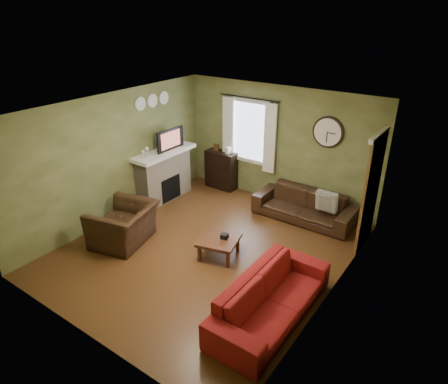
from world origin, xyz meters
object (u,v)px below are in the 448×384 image
Objects in this scene: armchair at (124,225)px; coffee_table at (219,247)px; bookshelf at (221,170)px; sofa_brown at (304,206)px; sofa_red at (271,298)px.

armchair is 1.85m from coffee_table.
armchair is (-0.04, -3.09, -0.09)m from bookshelf.
sofa_brown is 2.23m from coffee_table.
sofa_brown is at bearing 125.01° from armchair.
armchair is 1.71× the size of coffee_table.
bookshelf is 3.09m from armchair.
coffee_table is at bearing 61.55° from sofa_red.
bookshelf is 4.56m from sofa_red.
sofa_brown reaches higher than coffee_table.
armchair is (-2.38, -2.77, 0.06)m from sofa_brown.
bookshelf reaches higher than coffee_table.
sofa_red reaches higher than coffee_table.
sofa_brown is 3.65m from armchair.
bookshelf reaches higher than sofa_red.
sofa_brown is at bearing -7.57° from bookshelf.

